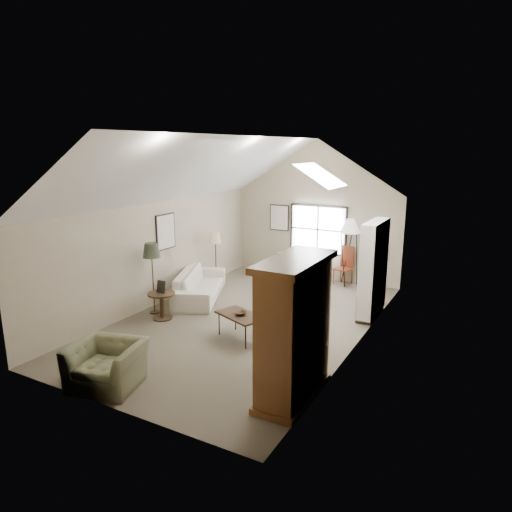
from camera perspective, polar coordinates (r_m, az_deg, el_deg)
The scene contains 18 objects.
room_shell at distance 9.57m, azimuth -1.17°, elevation 10.08°, with size 5.01×8.01×4.00m.
window at distance 13.31m, azimuth 7.76°, elevation 3.31°, with size 1.72×0.08×1.42m, color black.
skylight at distance 9.83m, azimuth 8.20°, elevation 10.12°, with size 0.80×1.20×0.52m, color white, non-canonical shape.
wall_art at distance 12.36m, azimuth -4.24°, elevation 3.92°, with size 1.97×3.71×0.88m.
armoire at distance 6.96m, azimuth 4.77°, elevation -9.18°, with size 0.60×1.50×2.20m, color brown.
tv_alcove at distance 10.51m, azimuth 14.49°, elevation -1.41°, with size 0.32×1.30×2.10m, color white.
media_console at distance 10.76m, azimuth 14.12°, elevation -5.78°, with size 0.34×1.18×0.60m, color #382316.
tv_panel at distance 10.58m, azimuth 14.31°, elevation -2.60°, with size 0.05×0.90×0.55m, color black.
sofa at distance 11.73m, azimuth -7.03°, elevation -3.56°, with size 2.43×0.95×0.71m, color beige.
armchair_near at distance 7.93m, azimuth -18.14°, elevation -12.78°, with size 1.10×0.96×0.71m, color #71714F.
armchair_far at distance 13.51m, azimuth 4.98°, elevation -1.06°, with size 0.84×0.86×0.78m, color #616748.
coffee_table at distance 9.27m, azimuth -1.97°, elevation -8.82°, with size 1.02×0.56×0.52m, color #392817.
bowl at distance 9.16m, azimuth -1.98°, elevation -7.14°, with size 0.24×0.24×0.06m, color #352215.
side_table at distance 10.50m, azimuth -11.67°, elevation -6.11°, with size 0.61×0.61×0.61m, color #382317.
side_chair at distance 12.98m, azimuth 10.84°, elevation -1.19°, with size 0.42×0.42×1.08m, color brown.
tripod_lamp at distance 12.84m, azimuth 11.56°, elevation 0.52°, with size 0.55×0.55×1.91m, color silver, non-canonical shape.
dark_lamp at distance 10.73m, azimuth -12.76°, elevation -2.69°, with size 0.41×0.41×1.70m, color #252D1F, non-canonical shape.
tan_lamp at distance 12.74m, azimuth -5.05°, elevation -0.24°, with size 0.30×0.30×1.52m, color tan, non-canonical shape.
Camera 1 is at (4.74, -8.29, 3.78)m, focal length 32.00 mm.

